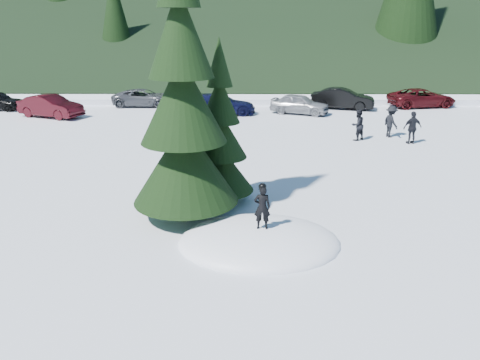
{
  "coord_description": "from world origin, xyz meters",
  "views": [
    {
      "loc": [
        -0.45,
        -11.64,
        5.81
      ],
      "look_at": [
        -0.55,
        2.16,
        1.1
      ],
      "focal_mm": 35.0,
      "sensor_mm": 36.0,
      "label": 1
    }
  ],
  "objects_px": {
    "car_4": "(300,104)",
    "car_5": "(343,99)",
    "car_1": "(51,106)",
    "car_3": "(220,104)",
    "spruce_tall": "(183,111)",
    "adult_1": "(412,128)",
    "car_2": "(144,98)",
    "spruce_short": "(220,141)",
    "adult_0": "(358,125)",
    "child_skier": "(262,207)",
    "car_6": "(422,98)",
    "adult_2": "(391,122)"
  },
  "relations": [
    {
      "from": "spruce_short",
      "to": "car_6",
      "type": "bearing_deg",
      "value": 53.99
    },
    {
      "from": "spruce_short",
      "to": "car_6",
      "type": "relative_size",
      "value": 1.15
    },
    {
      "from": "adult_0",
      "to": "car_3",
      "type": "height_order",
      "value": "adult_0"
    },
    {
      "from": "spruce_short",
      "to": "car_2",
      "type": "xyz_separation_m",
      "value": [
        -6.35,
        18.55,
        -1.49
      ]
    },
    {
      "from": "adult_2",
      "to": "spruce_short",
      "type": "bearing_deg",
      "value": 121.52
    },
    {
      "from": "adult_0",
      "to": "car_5",
      "type": "height_order",
      "value": "adult_0"
    },
    {
      "from": "adult_1",
      "to": "car_3",
      "type": "relative_size",
      "value": 0.35
    },
    {
      "from": "spruce_tall",
      "to": "car_4",
      "type": "distance_m",
      "value": 18.16
    },
    {
      "from": "adult_1",
      "to": "car_6",
      "type": "distance_m",
      "value": 11.37
    },
    {
      "from": "child_skier",
      "to": "adult_1",
      "type": "relative_size",
      "value": 0.76
    },
    {
      "from": "child_skier",
      "to": "adult_2",
      "type": "height_order",
      "value": "child_skier"
    },
    {
      "from": "spruce_short",
      "to": "car_5",
      "type": "distance_m",
      "value": 19.25
    },
    {
      "from": "spruce_tall",
      "to": "adult_1",
      "type": "distance_m",
      "value": 13.96
    },
    {
      "from": "spruce_short",
      "to": "adult_0",
      "type": "xyz_separation_m",
      "value": [
        6.57,
        8.58,
        -1.31
      ]
    },
    {
      "from": "child_skier",
      "to": "adult_0",
      "type": "distance_m",
      "value": 12.99
    },
    {
      "from": "car_1",
      "to": "car_5",
      "type": "height_order",
      "value": "car_5"
    },
    {
      "from": "car_2",
      "to": "car_3",
      "type": "height_order",
      "value": "car_3"
    },
    {
      "from": "spruce_short",
      "to": "car_4",
      "type": "xyz_separation_m",
      "value": [
        4.44,
        15.72,
        -1.45
      ]
    },
    {
      "from": "child_skier",
      "to": "car_2",
      "type": "xyz_separation_m",
      "value": [
        -7.61,
        21.82,
        -0.48
      ]
    },
    {
      "from": "spruce_short",
      "to": "adult_0",
      "type": "height_order",
      "value": "spruce_short"
    },
    {
      "from": "child_skier",
      "to": "car_5",
      "type": "bearing_deg",
      "value": -105.27
    },
    {
      "from": "child_skier",
      "to": "car_3",
      "type": "xyz_separation_m",
      "value": [
        -2.03,
        18.8,
        -0.42
      ]
    },
    {
      "from": "adult_1",
      "to": "car_1",
      "type": "xyz_separation_m",
      "value": [
        -20.56,
        6.63,
        -0.11
      ]
    },
    {
      "from": "car_4",
      "to": "adult_1",
      "type": "bearing_deg",
      "value": -126.44
    },
    {
      "from": "child_skier",
      "to": "adult_0",
      "type": "bearing_deg",
      "value": -112.45
    },
    {
      "from": "car_1",
      "to": "car_4",
      "type": "bearing_deg",
      "value": -63.57
    },
    {
      "from": "car_4",
      "to": "car_5",
      "type": "distance_m",
      "value": 3.7
    },
    {
      "from": "car_5",
      "to": "child_skier",
      "type": "bearing_deg",
      "value": 179.18
    },
    {
      "from": "car_1",
      "to": "car_3",
      "type": "bearing_deg",
      "value": -62.52
    },
    {
      "from": "adult_1",
      "to": "car_3",
      "type": "bearing_deg",
      "value": -47.99
    },
    {
      "from": "car_6",
      "to": "car_5",
      "type": "bearing_deg",
      "value": 87.97
    },
    {
      "from": "adult_1",
      "to": "car_2",
      "type": "bearing_deg",
      "value": -44.91
    },
    {
      "from": "car_1",
      "to": "child_skier",
      "type": "bearing_deg",
      "value": -122.36
    },
    {
      "from": "spruce_tall",
      "to": "car_1",
      "type": "xyz_separation_m",
      "value": [
        -10.44,
        15.92,
        -2.62
      ]
    },
    {
      "from": "car_3",
      "to": "car_6",
      "type": "bearing_deg",
      "value": -80.92
    },
    {
      "from": "car_1",
      "to": "car_6",
      "type": "bearing_deg",
      "value": -58.96
    },
    {
      "from": "spruce_tall",
      "to": "adult_2",
      "type": "bearing_deg",
      "value": 48.5
    },
    {
      "from": "spruce_tall",
      "to": "adult_1",
      "type": "height_order",
      "value": "spruce_tall"
    },
    {
      "from": "adult_0",
      "to": "adult_1",
      "type": "relative_size",
      "value": 0.98
    },
    {
      "from": "adult_1",
      "to": "car_5",
      "type": "distance_m",
      "value": 9.84
    },
    {
      "from": "adult_1",
      "to": "adult_2",
      "type": "xyz_separation_m",
      "value": [
        -0.64,
        1.41,
        0.01
      ]
    },
    {
      "from": "spruce_tall",
      "to": "car_3",
      "type": "bearing_deg",
      "value": 89.23
    },
    {
      "from": "child_skier",
      "to": "spruce_short",
      "type": "bearing_deg",
      "value": -67.27
    },
    {
      "from": "car_5",
      "to": "adult_2",
      "type": "bearing_deg",
      "value": -158.05
    },
    {
      "from": "car_2",
      "to": "car_5",
      "type": "relative_size",
      "value": 1.02
    },
    {
      "from": "car_1",
      "to": "car_3",
      "type": "xyz_separation_m",
      "value": [
        10.67,
        1.0,
        -0.03
      ]
    },
    {
      "from": "child_skier",
      "to": "car_4",
      "type": "bearing_deg",
      "value": -97.84
    },
    {
      "from": "adult_1",
      "to": "car_5",
      "type": "xyz_separation_m",
      "value": [
        -1.49,
        9.73,
        -0.1
      ]
    },
    {
      "from": "child_skier",
      "to": "car_4",
      "type": "xyz_separation_m",
      "value": [
        3.18,
        18.99,
        -0.44
      ]
    },
    {
      "from": "spruce_tall",
      "to": "car_6",
      "type": "distance_m",
      "value": 24.64
    }
  ]
}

